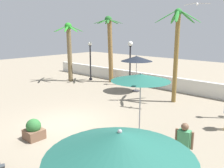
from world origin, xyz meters
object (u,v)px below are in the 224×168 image
Objects in this scene: lamp_post_2 at (90,58)px; lamp_post_0 at (130,57)px; palm_tree_0 at (177,46)px; palm_tree_2 at (110,42)px; seagull_0 at (197,4)px; planter at (34,130)px; patio_umbrella_2 at (137,59)px; palm_tree_1 at (69,45)px; patio_umbrella_0 at (120,146)px; patio_umbrella_1 at (141,78)px; guest_1 at (184,144)px.

lamp_post_0 is at bearing 12.98° from lamp_post_2.
palm_tree_0 is 1.01× the size of palm_tree_2.
seagull_0 is 9.89m from planter.
palm_tree_1 is at bearing -172.16° from patio_umbrella_2.
patio_umbrella_0 is 2.16× the size of seagull_0.
patio_umbrella_2 is at bearing 127.84° from patio_umbrella_1.
palm_tree_0 is at bearing -6.79° from lamp_post_2.
palm_tree_0 is 6.55× the size of planter.
palm_tree_0 is at bearing 151.64° from seagull_0.
palm_tree_1 is (-9.76, -0.38, -0.36)m from palm_tree_0.
patio_umbrella_0 is 0.49× the size of palm_tree_0.
palm_tree_1 reaches higher than patio_umbrella_0.
palm_tree_2 reaches higher than lamp_post_2.
patio_umbrella_1 is 0.79× the size of lamp_post_0.
guest_1 reaches higher than planter.
palm_tree_1 is 3.48m from palm_tree_2.
patio_umbrella_0 is 0.55× the size of palm_tree_1.
patio_umbrella_2 is 4.03m from palm_tree_2.
lamp_post_2 reaches higher than guest_1.
palm_tree_1 is 11.46m from seagull_0.
palm_tree_2 reaches higher than patio_umbrella_2.
patio_umbrella_1 is 2.21× the size of seagull_0.
palm_tree_0 is 8.22m from guest_1.
patio_umbrella_1 is at bearing -74.45° from palm_tree_0.
seagull_0 is at bearing -1.92° from palm_tree_1.
palm_tree_0 is 5.43m from lamp_post_0.
patio_umbrella_0 is 17.32m from palm_tree_1.
planter is at bearing -100.88° from palm_tree_0.
palm_tree_1 reaches higher than lamp_post_2.
palm_tree_2 is 14.06m from guest_1.
guest_1 is (-0.47, 3.51, -1.42)m from patio_umbrella_0.
patio_umbrella_0 is at bearing -40.82° from lamp_post_2.
patio_umbrella_2 is 1.58× the size of guest_1.
planter is (8.12, -8.18, -2.70)m from palm_tree_1.
palm_tree_0 is at bearing 2.24° from palm_tree_1.
patio_umbrella_0 is 10.51m from seagull_0.
lamp_post_2 is (-10.30, 6.84, -0.58)m from patio_umbrella_1.
guest_1 is (12.64, -7.82, -0.96)m from lamp_post_2.
palm_tree_0 is at bearing -13.72° from palm_tree_2.
palm_tree_0 reaches higher than lamp_post_0.
palm_tree_2 is (-11.43, 12.00, 0.97)m from patio_umbrella_0.
palm_tree_0 is 9.78m from palm_tree_1.
palm_tree_2 is (-7.00, 1.71, -0.04)m from palm_tree_0.
guest_1 is 5.91m from planter.
lamp_post_2 is (1.08, 1.41, -1.11)m from palm_tree_1.
lamp_post_2 is (-1.69, -0.68, -1.43)m from palm_tree_2.
palm_tree_0 is 7.20m from palm_tree_2.
seagull_0 reaches higher than patio_umbrella_2.
patio_umbrella_2 is 0.48× the size of palm_tree_2.
lamp_post_0 is at bearing 5.18° from palm_tree_2.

